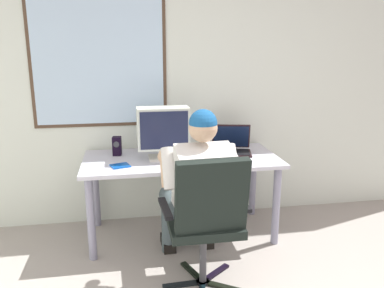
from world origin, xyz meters
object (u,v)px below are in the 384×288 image
(office_chair, at_px, (207,215))
(cd_case, at_px, (120,166))
(desk, at_px, (181,168))
(wine_glass, at_px, (209,152))
(laptop, at_px, (231,145))
(person_seated, at_px, (198,188))
(desk_speaker, at_px, (117,146))
(crt_monitor, at_px, (163,129))

(office_chair, height_order, cd_case, office_chair)
(desk, distance_m, cd_case, 0.55)
(office_chair, bearing_deg, wine_glass, 77.15)
(desk, height_order, wine_glass, wine_glass)
(laptop, bearing_deg, office_chair, -113.52)
(person_seated, relative_size, desk_speaker, 7.66)
(laptop, distance_m, wine_glass, 0.41)
(crt_monitor, distance_m, cd_case, 0.47)
(office_chair, xyz_separation_m, person_seated, (-0.01, 0.27, 0.08))
(desk, distance_m, person_seated, 0.60)
(laptop, bearing_deg, desk_speaker, 176.35)
(wine_glass, height_order, cd_case, wine_glass)
(desk_speaker, bearing_deg, crt_monitor, -24.00)
(crt_monitor, xyz_separation_m, desk_speaker, (-0.39, 0.17, -0.17))
(desk, bearing_deg, person_seated, -87.22)
(person_seated, xyz_separation_m, crt_monitor, (-0.18, 0.60, 0.31))
(cd_case, bearing_deg, person_seated, -38.67)
(office_chair, xyz_separation_m, laptop, (0.43, 0.98, 0.20))
(person_seated, bearing_deg, laptop, 58.16)
(crt_monitor, relative_size, desk_speaker, 2.69)
(person_seated, bearing_deg, desk, 92.78)
(desk, height_order, office_chair, office_chair)
(desk_speaker, bearing_deg, laptop, -3.65)
(crt_monitor, height_order, wine_glass, crt_monitor)
(desk, relative_size, person_seated, 1.32)
(person_seated, xyz_separation_m, laptop, (0.44, 0.71, 0.12))
(crt_monitor, relative_size, cd_case, 2.53)
(wine_glass, xyz_separation_m, cd_case, (-0.71, 0.04, -0.09))
(office_chair, height_order, wine_glass, office_chair)
(laptop, height_order, desk_speaker, laptop)
(person_seated, distance_m, wine_glass, 0.45)
(cd_case, bearing_deg, desk, 18.04)
(laptop, xyz_separation_m, desk_speaker, (-1.01, 0.06, 0.02))
(laptop, bearing_deg, wine_glass, -131.39)
(person_seated, height_order, cd_case, person_seated)
(desk, xyz_separation_m, crt_monitor, (-0.15, -0.01, 0.35))
(office_chair, distance_m, wine_glass, 0.72)
(desk, height_order, laptop, laptop)
(person_seated, distance_m, desk_speaker, 0.97)
(cd_case, bearing_deg, wine_glass, -3.23)
(crt_monitor, height_order, laptop, crt_monitor)
(person_seated, distance_m, cd_case, 0.70)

